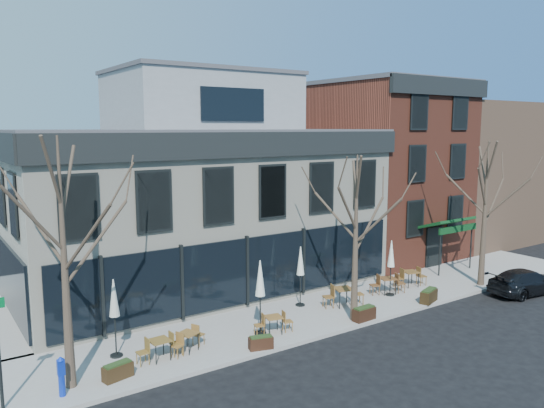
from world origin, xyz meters
TOP-DOWN VIEW (x-y plane):
  - ground at (0.00, 0.00)m, footprint 120.00×120.00m
  - sidewalk_front at (3.25, -2.15)m, footprint 33.50×4.70m
  - corner_building at (0.07, 5.07)m, footprint 18.39×10.39m
  - red_brick_building at (13.00, 4.98)m, footprint 8.20×11.78m
  - bg_building at (23.00, 6.00)m, footprint 12.00×12.00m
  - tree_corner at (-8.49, -3.20)m, footprint 3.93×3.98m
  - tree_mid at (3.01, -3.90)m, footprint 3.50×3.55m
  - tree_right at (12.01, -3.90)m, footprint 3.72×3.77m
  - parked_sedan at (12.92, -5.84)m, footprint 4.51×2.32m
  - call_box at (-8.88, -3.68)m, footprint 0.25×0.25m
  - cafe_set_0 at (-5.41, -2.95)m, footprint 1.73×0.72m
  - cafe_set_1 at (-4.27, -2.84)m, footprint 1.65×1.06m
  - cafe_set_2 at (-0.71, -3.23)m, footprint 1.67×0.78m
  - cafe_set_3 at (3.78, -2.36)m, footprint 2.03×1.08m
  - cafe_set_4 at (6.85, -2.19)m, footprint 1.89×1.06m
  - cafe_set_5 at (8.72, -2.00)m, footprint 1.90×0.93m
  - umbrella_0 at (-6.59, -1.80)m, footprint 0.46×0.46m
  - umbrella_1 at (-1.19, -2.99)m, footprint 0.48×0.48m
  - umbrella_2 at (2.20, -1.17)m, footprint 0.44×0.44m
  - umbrella_4 at (6.75, -2.46)m, footprint 0.44×0.44m
  - planter_0 at (-7.11, -3.53)m, footprint 1.05×0.60m
  - planter_1 at (-1.95, -4.20)m, footprint 0.96×0.60m
  - planter_2 at (3.31, -4.20)m, footprint 1.08×0.48m
  - planter_3 at (7.50, -4.20)m, footprint 1.21×0.78m

SIDE VIEW (x-z plane):
  - ground at x=0.00m, z-range 0.00..0.00m
  - sidewalk_front at x=3.25m, z-range 0.00..0.15m
  - planter_1 at x=-1.95m, z-range 0.15..0.65m
  - planter_0 at x=-7.11m, z-range 0.15..0.70m
  - planter_2 at x=3.31m, z-range 0.15..0.74m
  - planter_3 at x=7.50m, z-range 0.15..0.78m
  - cafe_set_2 at x=-0.71m, z-range 0.16..1.02m
  - cafe_set_1 at x=-4.27m, z-range 0.16..1.02m
  - cafe_set_0 at x=-5.41m, z-range 0.16..1.07m
  - parked_sedan at x=12.92m, z-range 0.00..1.25m
  - cafe_set_5 at x=8.72m, z-range 0.16..1.14m
  - cafe_set_4 at x=6.85m, z-range 0.16..1.14m
  - cafe_set_3 at x=3.78m, z-range 0.16..1.21m
  - call_box at x=-8.88m, z-range 0.19..1.46m
  - umbrella_4 at x=6.75m, z-range 0.71..3.46m
  - umbrella_2 at x=2.20m, z-range 0.72..3.50m
  - umbrella_0 at x=-6.59m, z-range 0.74..3.60m
  - umbrella_1 at x=-1.19m, z-range 0.77..3.78m
  - tree_mid at x=3.01m, z-range 0.27..7.31m
  - tree_right at x=12.01m, z-range 0.28..7.76m
  - tree_corner at x=-8.49m, z-range 0.29..8.21m
  - corner_building at x=0.07m, z-range -0.83..10.27m
  - bg_building at x=23.00m, z-range 0.00..10.00m
  - red_brick_building at x=13.00m, z-range 0.05..11.22m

